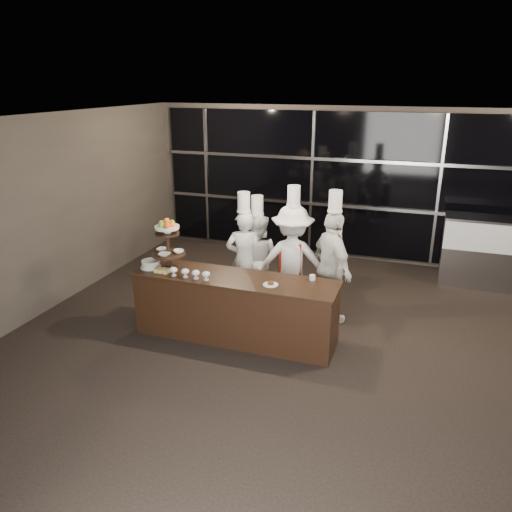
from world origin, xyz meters
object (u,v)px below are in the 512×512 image
(chef_a, at_px, (244,258))
(display_case, at_px, (482,248))
(chef_c, at_px, (292,260))
(display_stand, at_px, (168,241))
(buffet_counter, at_px, (235,307))
(chef_d, at_px, (332,267))
(chef_b, at_px, (257,258))
(layer_cake, at_px, (151,264))

(chef_a, bearing_deg, display_case, 31.22)
(display_case, distance_m, chef_a, 4.23)
(chef_a, distance_m, chef_c, 0.77)
(display_case, relative_size, chef_a, 0.72)
(display_case, bearing_deg, display_stand, -143.62)
(buffet_counter, bearing_deg, chef_d, 40.16)
(chef_c, xyz_separation_m, chef_d, (0.63, -0.10, 0.00))
(display_case, xyz_separation_m, chef_a, (-3.62, -2.19, 0.13))
(buffet_counter, height_order, chef_d, chef_d)
(chef_c, bearing_deg, chef_b, 161.89)
(chef_a, relative_size, chef_d, 0.93)
(chef_a, relative_size, chef_b, 1.06)
(display_case, xyz_separation_m, chef_b, (-3.49, -1.94, 0.07))
(display_case, height_order, chef_a, chef_a)
(buffet_counter, height_order, chef_c, chef_c)
(layer_cake, height_order, chef_d, chef_d)
(display_stand, distance_m, layer_cake, 0.46)
(layer_cake, height_order, chef_b, chef_b)
(chef_d, bearing_deg, layer_cake, -157.16)
(chef_b, distance_m, chef_c, 0.68)
(display_stand, relative_size, layer_cake, 2.48)
(layer_cake, relative_size, chef_d, 0.15)
(chef_b, bearing_deg, chef_d, -13.67)
(buffet_counter, relative_size, display_case, 2.10)
(chef_a, distance_m, chef_d, 1.40)
(buffet_counter, bearing_deg, chef_a, 103.62)
(chef_a, bearing_deg, layer_cake, -133.51)
(layer_cake, xyz_separation_m, display_case, (4.64, 3.27, -0.29))
(buffet_counter, distance_m, layer_cake, 1.37)
(layer_cake, relative_size, chef_a, 0.16)
(chef_b, relative_size, chef_c, 0.88)
(chef_b, height_order, chef_c, chef_c)
(display_stand, relative_size, display_case, 0.55)
(display_case, distance_m, chef_d, 3.17)
(chef_d, bearing_deg, chef_c, 170.98)
(buffet_counter, height_order, display_case, display_case)
(layer_cake, distance_m, chef_b, 1.77)
(display_case, bearing_deg, chef_c, -142.99)
(display_stand, xyz_separation_m, chef_b, (0.88, 1.28, -0.58))
(buffet_counter, relative_size, chef_a, 1.52)
(display_case, relative_size, chef_d, 0.67)
(layer_cake, bearing_deg, chef_b, 49.03)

